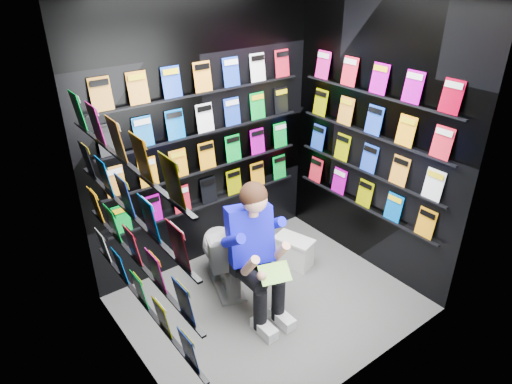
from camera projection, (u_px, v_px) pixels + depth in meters
floor at (270, 303)px, 4.13m from camera, size 2.40×2.40×0.00m
wall_back at (204, 137)px, 4.23m from camera, size 2.40×0.04×2.60m
wall_front at (373, 229)px, 2.82m from camera, size 2.40×0.04×2.60m
wall_left at (124, 223)px, 2.88m from camera, size 0.04×2.00×2.60m
wall_right at (374, 140)px, 4.16m from camera, size 0.04×2.00×2.60m
comics_back at (206, 137)px, 4.20m from camera, size 2.10×0.06×1.37m
comics_left at (129, 221)px, 2.90m from camera, size 0.06×1.70×1.37m
comics_right at (372, 140)px, 4.15m from camera, size 0.06×1.70×1.37m
toilet at (224, 252)px, 4.20m from camera, size 0.63×0.84×0.73m
longbox at (294, 252)px, 4.59m from camera, size 0.30×0.41×0.27m
longbox_lid at (294, 240)px, 4.52m from camera, size 0.32×0.43×0.03m
reader at (248, 235)px, 3.75m from camera, size 0.71×0.85×1.35m
held_comic at (275, 273)px, 3.59m from camera, size 0.28×0.22×0.10m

